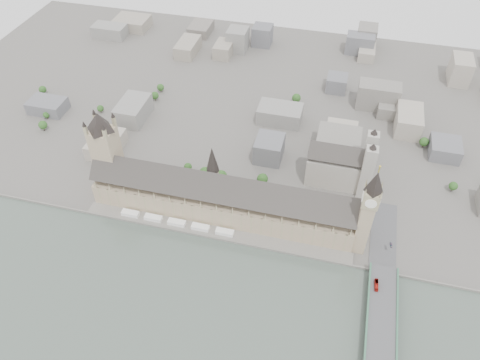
% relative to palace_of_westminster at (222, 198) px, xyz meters
% --- Properties ---
extents(ground, '(900.00, 900.00, 0.00)m').
position_rel_palace_of_westminster_xyz_m(ground, '(0.00, -19.70, -22.71)').
color(ground, '#595651').
rests_on(ground, ground).
extents(embankment_wall, '(600.00, 1.50, 3.00)m').
position_rel_palace_of_westminster_xyz_m(embankment_wall, '(0.00, -34.70, -21.21)').
color(embankment_wall, slate).
rests_on(embankment_wall, ground).
extents(river_terrace, '(270.00, 15.00, 2.00)m').
position_rel_palace_of_westminster_xyz_m(river_terrace, '(0.00, -27.20, -21.71)').
color(river_terrace, slate).
rests_on(river_terrace, ground).
extents(terrace_tents, '(118.00, 7.00, 4.00)m').
position_rel_palace_of_westminster_xyz_m(terrace_tents, '(-40.00, -26.70, -18.71)').
color(terrace_tents, white).
rests_on(terrace_tents, river_terrace).
extents(palace_of_westminster, '(265.00, 40.73, 55.44)m').
position_rel_palace_of_westminster_xyz_m(palace_of_westminster, '(0.00, 0.00, 0.00)').
color(palace_of_westminster, tan).
rests_on(palace_of_westminster, ground).
extents(elizabeth_tower, '(17.00, 17.00, 107.50)m').
position_rel_palace_of_westminster_xyz_m(elizabeth_tower, '(138.00, -11.70, 35.38)').
color(elizabeth_tower, tan).
rests_on(elizabeth_tower, ground).
extents(victoria_tower, '(30.00, 30.00, 100.00)m').
position_rel_palace_of_westminster_xyz_m(victoria_tower, '(-122.00, 6.30, 32.50)').
color(victoria_tower, tan).
rests_on(victoria_tower, ground).
extents(central_tower, '(13.00, 13.00, 48.00)m').
position_rel_palace_of_westminster_xyz_m(central_tower, '(-10.00, 6.30, 35.21)').
color(central_tower, tan).
rests_on(central_tower, ground).
extents(westminster_bridge, '(25.00, 325.00, 10.25)m').
position_rel_palace_of_westminster_xyz_m(westminster_bridge, '(162.00, -107.20, -17.58)').
color(westminster_bridge, '#474749').
rests_on(westminster_bridge, ground).
extents(westminster_abbey, '(68.00, 36.00, 64.00)m').
position_rel_palace_of_westminster_xyz_m(westminster_abbey, '(110.92, 75.30, 2.38)').
color(westminster_abbey, '#A7A397').
rests_on(westminster_abbey, ground).
extents(city_skyline_inland, '(720.00, 360.00, 38.00)m').
position_rel_palace_of_westminster_xyz_m(city_skyline_inland, '(0.00, 225.30, -3.71)').
color(city_skyline_inland, gray).
rests_on(city_skyline_inland, ground).
extents(park_trees, '(110.00, 30.00, 15.00)m').
position_rel_palace_of_westminster_xyz_m(park_trees, '(-10.00, 40.30, -15.21)').
color(park_trees, '#224E1B').
rests_on(park_trees, ground).
extents(red_bus_north, '(3.49, 12.40, 3.42)m').
position_rel_palace_of_westminster_xyz_m(red_bus_north, '(155.77, -57.59, -10.75)').
color(red_bus_north, red).
rests_on(red_bus_north, westminster_bridge).
extents(car_approach, '(3.04, 5.78, 1.60)m').
position_rel_palace_of_westminster_xyz_m(car_approach, '(167.35, -8.98, -11.66)').
color(car_approach, gray).
rests_on(car_approach, westminster_bridge).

